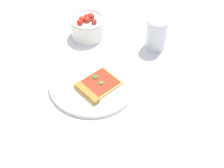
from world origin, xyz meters
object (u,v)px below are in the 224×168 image
Objects in this scene: plate at (93,82)px; paper_napkin at (90,153)px; salad_bowl at (88,26)px; soda_glass at (156,34)px; pizza_slice_main at (96,86)px.

plate reaches higher than paper_napkin.
salad_bowl is 1.09× the size of soda_glass.
soda_glass is at bearing 116.32° from salad_bowl.
plate is 0.28m from soda_glass.
pizza_slice_main is 0.27m from salad_bowl.
salad_bowl is (-0.18, -0.20, 0.02)m from pizza_slice_main.
soda_glass reaches higher than paper_napkin.
salad_bowl is 0.48m from paper_napkin.
pizza_slice_main is 0.22m from paper_napkin.
paper_napkin is (0.45, 0.12, -0.05)m from soda_glass.
pizza_slice_main is at bearing 62.65° from plate.
plate is at bearing 47.27° from salad_bowl.
soda_glass is 0.47m from paper_napkin.
pizza_slice_main is 1.19× the size of soda_glass.
plate is 2.08× the size of pizza_slice_main.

